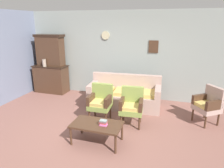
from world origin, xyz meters
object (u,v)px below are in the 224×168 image
object	(u,v)px
floral_couch	(125,96)
armchair_by_doorway	(132,105)
armchair_near_cabinet	(101,101)
coffee_table	(97,126)
wingback_chair_by_fireplace	(209,104)
book_stack_on_table	(103,122)
vase_on_cabinet	(44,63)
side_cabinet	(51,79)

from	to	relation	value
floral_couch	armchair_by_doorway	world-z (taller)	same
floral_couch	armchair_near_cabinet	bearing A→B (deg)	-110.21
floral_couch	armchair_by_doorway	size ratio (longest dim) A/B	2.29
armchair_by_doorway	coffee_table	world-z (taller)	armchair_by_doorway
wingback_chair_by_fireplace	book_stack_on_table	bearing A→B (deg)	-142.55
armchair_by_doorway	book_stack_on_table	distance (m)	1.04
armchair_near_cabinet	armchair_by_doorway	bearing A→B (deg)	-0.52
coffee_table	book_stack_on_table	bearing A→B (deg)	-3.53
floral_couch	armchair_by_doorway	bearing A→B (deg)	-67.42
floral_couch	wingback_chair_by_fireplace	world-z (taller)	same
wingback_chair_by_fireplace	coffee_table	size ratio (longest dim) A/B	0.90
vase_on_cabinet	book_stack_on_table	bearing A→B (deg)	-38.37
armchair_near_cabinet	armchair_by_doorway	size ratio (longest dim) A/B	1.00
wingback_chair_by_fireplace	side_cabinet	bearing A→B (deg)	169.80
coffee_table	book_stack_on_table	world-z (taller)	book_stack_on_table
floral_couch	armchair_near_cabinet	size ratio (longest dim) A/B	2.29
side_cabinet	floral_couch	distance (m)	2.79
vase_on_cabinet	armchair_near_cabinet	bearing A→B (deg)	-27.96
armchair_near_cabinet	book_stack_on_table	bearing A→B (deg)	-66.50
coffee_table	book_stack_on_table	size ratio (longest dim) A/B	5.91
side_cabinet	vase_on_cabinet	bearing A→B (deg)	-117.27
armchair_near_cabinet	armchair_by_doorway	distance (m)	0.78
coffee_table	vase_on_cabinet	bearing A→B (deg)	140.32
side_cabinet	vase_on_cabinet	world-z (taller)	vase_on_cabinet
armchair_by_doorway	book_stack_on_table	xyz separation A→B (m)	(-0.35, -0.98, -0.03)
armchair_near_cabinet	side_cabinet	bearing A→B (deg)	147.89
coffee_table	floral_couch	bearing A→B (deg)	87.67
wingback_chair_by_fireplace	coffee_table	bearing A→B (deg)	-144.52
wingback_chair_by_fireplace	book_stack_on_table	xyz separation A→B (m)	(-2.08, -1.59, -0.03)
vase_on_cabinet	book_stack_on_table	size ratio (longest dim) A/B	1.44
side_cabinet	wingback_chair_by_fireplace	bearing A→B (deg)	-10.20
floral_couch	coffee_table	size ratio (longest dim) A/B	2.06
side_cabinet	wingback_chair_by_fireplace	world-z (taller)	side_cabinet
armchair_near_cabinet	coffee_table	xyz separation A→B (m)	(0.28, -0.97, -0.12)
armchair_by_doorway	wingback_chair_by_fireplace	bearing A→B (deg)	19.69
armchair_near_cabinet	coffee_table	distance (m)	1.02
armchair_by_doorway	book_stack_on_table	world-z (taller)	armchair_by_doorway
wingback_chair_by_fireplace	coffee_table	xyz separation A→B (m)	(-2.22, -1.59, -0.12)
floral_couch	coffee_table	xyz separation A→B (m)	(-0.08, -1.96, 0.05)
vase_on_cabinet	coffee_table	distance (m)	3.64
armchair_by_doorway	armchair_near_cabinet	bearing A→B (deg)	179.48
book_stack_on_table	coffee_table	bearing A→B (deg)	176.47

